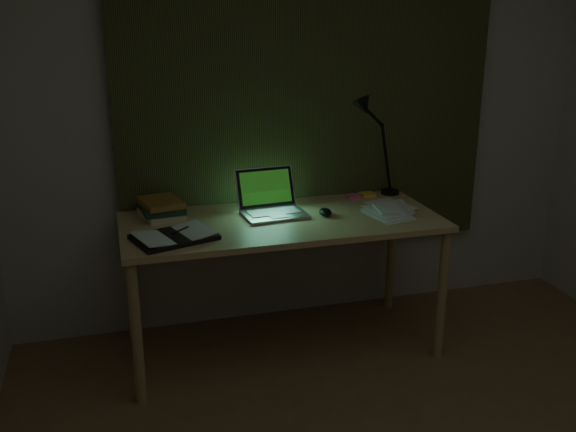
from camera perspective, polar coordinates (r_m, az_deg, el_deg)
The scene contains 11 objects.
wall_back at distance 3.77m, azimuth 1.72°, elevation 9.16°, with size 3.50×0.00×2.50m, color beige.
curtain at distance 3.71m, azimuth 1.93°, elevation 12.13°, with size 2.20×0.06×2.00m, color #2D3219.
desk at distance 3.53m, azimuth -0.53°, elevation -6.19°, with size 1.68×0.73×0.77m, color tan, non-canonical shape.
laptop at distance 3.41m, azimuth -1.20°, elevation 1.91°, with size 0.33×0.37×0.24m, color #B4B3B8, non-canonical shape.
open_textbook at distance 3.14m, azimuth -10.09°, elevation -1.77°, with size 0.37×0.27×0.03m, color silver, non-canonical shape.
book_stack at distance 3.48m, azimuth -11.18°, elevation 0.77°, with size 0.21×0.25×0.10m, color silver, non-canonical shape.
loose_papers at distance 3.56m, azimuth 8.20°, elevation 0.58°, with size 0.30×0.32×0.02m, color silver, non-canonical shape.
mouse at distance 3.45m, azimuth 3.34°, elevation 0.35°, with size 0.07×0.10×0.04m, color black.
sticky_yellow at distance 3.84m, azimuth 7.05°, elevation 1.92°, with size 0.08×0.08×0.02m, color yellow.
sticky_pink at distance 3.79m, azimuth 5.86°, elevation 1.74°, with size 0.07×0.07×0.02m, color pink.
desk_lamp at distance 3.83m, azimuth 9.27°, elevation 6.22°, with size 0.39×0.31×0.59m, color black, non-canonical shape.
Camera 1 is at (-1.12, -1.55, 1.82)m, focal length 40.00 mm.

